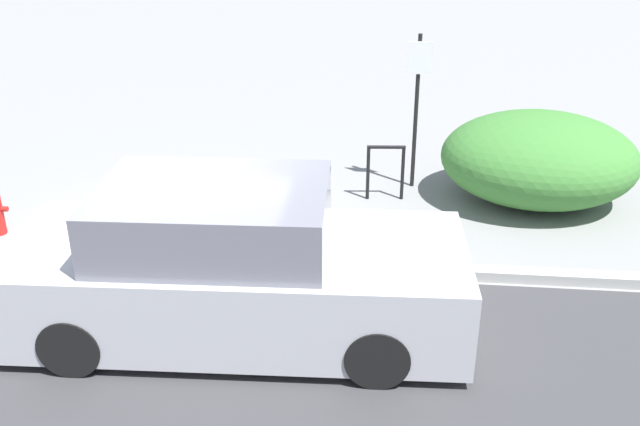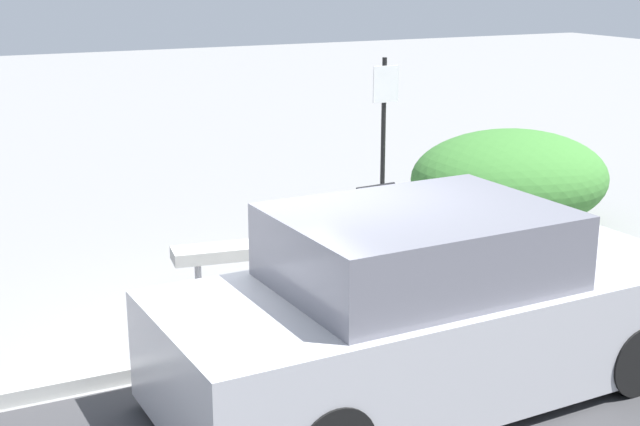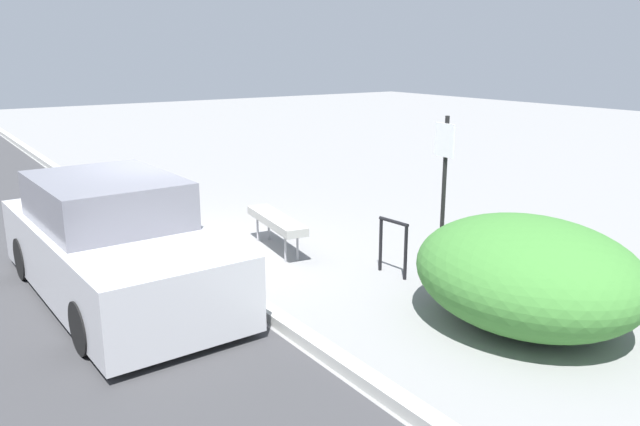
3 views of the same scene
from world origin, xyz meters
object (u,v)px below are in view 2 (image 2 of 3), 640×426
at_px(bike_rack, 375,210).
at_px(sign_post, 384,130).
at_px(bench, 254,250).
at_px(parked_car_near, 430,312).

distance_m(bike_rack, sign_post, 1.11).
xyz_separation_m(bench, sign_post, (2.35, 1.34, 0.89)).
bearing_deg(parked_car_near, bike_rack, 64.93).
bearing_deg(sign_post, bike_rack, -127.46).
bearing_deg(bike_rack, sign_post, 52.54).
distance_m(bench, sign_post, 2.84).
relative_size(bench, sign_post, 0.77).
bearing_deg(bike_rack, parked_car_near, -112.81).
height_order(bike_rack, parked_car_near, parked_car_near).
bearing_deg(parked_car_near, bench, 97.07).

